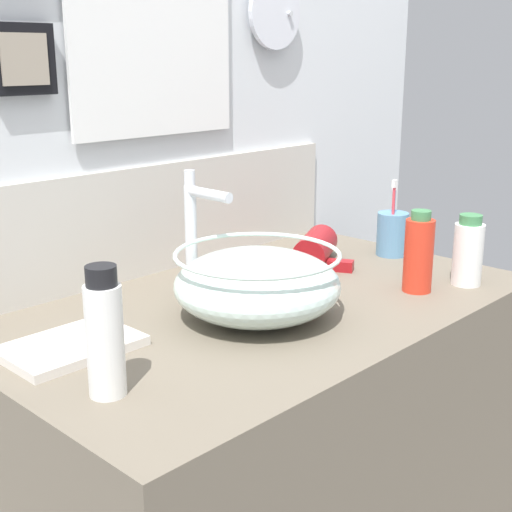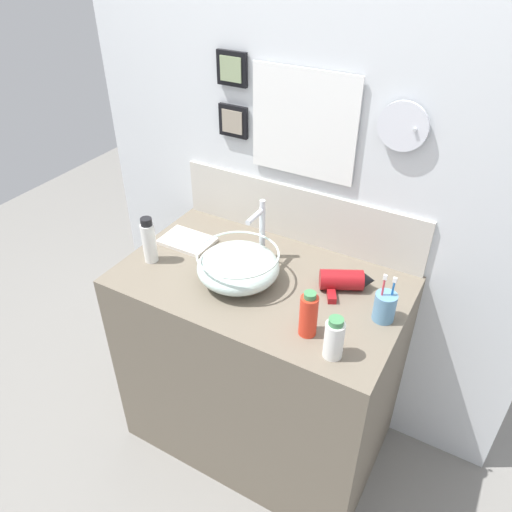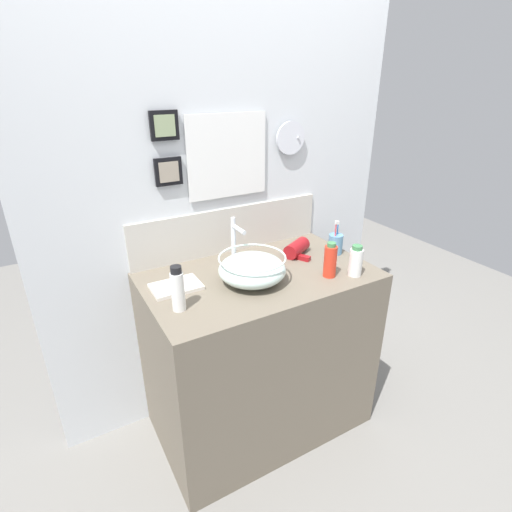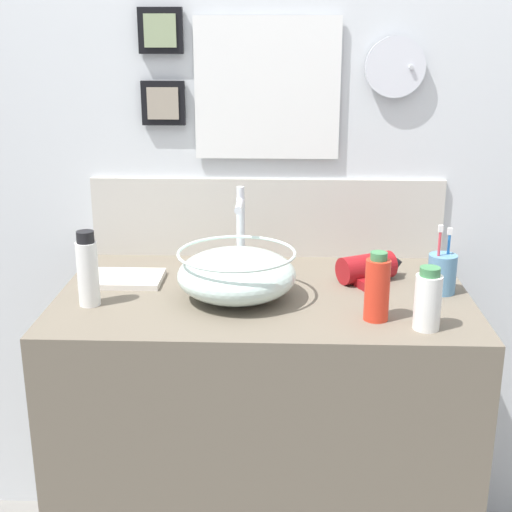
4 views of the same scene
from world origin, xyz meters
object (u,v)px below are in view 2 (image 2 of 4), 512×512
(hair_drier, at_px, (345,281))
(toothbrush_cup, at_px, (385,307))
(glass_bowl_sink, at_px, (238,266))
(soap_dispenser, at_px, (149,241))
(lotion_bottle, at_px, (308,315))
(hand_towel, at_px, (187,241))
(spray_bottle, at_px, (334,338))
(faucet, at_px, (261,227))

(hair_drier, xyz_separation_m, toothbrush_cup, (0.17, -0.09, 0.02))
(glass_bowl_sink, relative_size, hair_drier, 1.47)
(soap_dispenser, xyz_separation_m, lotion_bottle, (0.71, -0.07, -0.01))
(hand_towel, bearing_deg, toothbrush_cup, -3.56)
(spray_bottle, bearing_deg, toothbrush_cup, 70.78)
(lotion_bottle, distance_m, spray_bottle, 0.12)
(toothbrush_cup, bearing_deg, soap_dispenser, -172.40)
(faucet, distance_m, lotion_bottle, 0.46)
(hair_drier, relative_size, toothbrush_cup, 1.12)
(hair_drier, height_order, soap_dispenser, soap_dispenser)
(glass_bowl_sink, relative_size, soap_dispenser, 1.59)
(hair_drier, bearing_deg, soap_dispenser, -163.98)
(glass_bowl_sink, distance_m, hand_towel, 0.35)
(glass_bowl_sink, height_order, lotion_bottle, lotion_bottle)
(soap_dispenser, height_order, hand_towel, soap_dispenser)
(soap_dispenser, relative_size, spray_bottle, 1.28)
(faucet, xyz_separation_m, hair_drier, (0.36, -0.02, -0.11))
(glass_bowl_sink, relative_size, lotion_bottle, 1.81)
(toothbrush_cup, xyz_separation_m, lotion_bottle, (-0.19, -0.19, 0.03))
(glass_bowl_sink, distance_m, faucet, 0.19)
(faucet, distance_m, hair_drier, 0.38)
(toothbrush_cup, height_order, spray_bottle, toothbrush_cup)
(toothbrush_cup, bearing_deg, faucet, 168.93)
(toothbrush_cup, distance_m, spray_bottle, 0.26)
(lotion_bottle, bearing_deg, hand_towel, 159.82)
(faucet, bearing_deg, toothbrush_cup, -11.07)
(hair_drier, distance_m, hand_towel, 0.69)
(faucet, bearing_deg, hair_drier, -2.46)
(faucet, bearing_deg, glass_bowl_sink, -90.00)
(glass_bowl_sink, height_order, toothbrush_cup, toothbrush_cup)
(glass_bowl_sink, xyz_separation_m, hair_drier, (0.36, 0.15, -0.03))
(hand_towel, bearing_deg, lotion_bottle, -20.18)
(hair_drier, bearing_deg, glass_bowl_sink, -157.19)
(soap_dispenser, distance_m, spray_bottle, 0.83)
(hair_drier, distance_m, soap_dispenser, 0.76)
(spray_bottle, bearing_deg, soap_dispenser, 171.59)
(glass_bowl_sink, xyz_separation_m, hand_towel, (-0.32, 0.12, -0.06))
(glass_bowl_sink, bearing_deg, hair_drier, 22.81)
(hair_drier, bearing_deg, toothbrush_cup, -27.22)
(spray_bottle, bearing_deg, lotion_bottle, 154.82)
(soap_dispenser, bearing_deg, lotion_bottle, -5.59)
(soap_dispenser, xyz_separation_m, hand_towel, (0.05, 0.17, -0.08))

